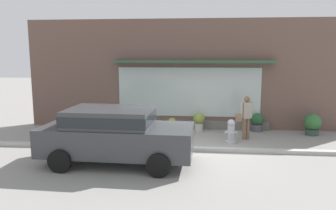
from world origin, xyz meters
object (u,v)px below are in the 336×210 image
potted_plant_window_left (199,121)px  potted_plant_doorstep (257,122)px  parked_car_dark_gray (115,132)px  potted_plant_trailing_edge (312,124)px  fire_hydrant (231,131)px  potted_plant_by_entrance (172,124)px  pedestrian_with_handbag (246,115)px

potted_plant_window_left → potted_plant_doorstep: (2.36, 0.24, -0.05)m
parked_car_dark_gray → potted_plant_window_left: bearing=62.2°
potted_plant_window_left → potted_plant_trailing_edge: bearing=-2.6°
fire_hydrant → potted_plant_trailing_edge: bearing=23.8°
parked_car_dark_gray → potted_plant_by_entrance: bearing=73.8°
parked_car_dark_gray → fire_hydrant: bearing=37.6°
potted_plant_doorstep → fire_hydrant: bearing=-123.2°
parked_car_dark_gray → potted_plant_trailing_edge: 7.82m
potted_plant_trailing_edge → potted_plant_doorstep: potted_plant_trailing_edge is taller
parked_car_dark_gray → potted_plant_trailing_edge: (6.74, 3.94, -0.47)m
fire_hydrant → potted_plant_by_entrance: bearing=147.1°
fire_hydrant → potted_plant_trailing_edge: (3.23, 1.43, 0.02)m
fire_hydrant → potted_plant_window_left: bearing=124.9°
potted_plant_by_entrance → pedestrian_with_handbag: bearing=-18.2°
pedestrian_with_handbag → potted_plant_window_left: pedestrian_with_handbag is taller
potted_plant_trailing_edge → potted_plant_by_entrance: potted_plant_trailing_edge is taller
fire_hydrant → potted_plant_doorstep: 2.23m
potted_plant_by_entrance → fire_hydrant: bearing=-32.9°
fire_hydrant → pedestrian_with_handbag: size_ratio=0.53×
pedestrian_with_handbag → potted_plant_window_left: 2.09m
potted_plant_window_left → potted_plant_by_entrance: 1.10m
potted_plant_window_left → potted_plant_by_entrance: (-1.08, -0.20, -0.14)m
fire_hydrant → potted_plant_trailing_edge: fire_hydrant is taller
fire_hydrant → potted_plant_by_entrance: size_ratio=1.46×
potted_plant_doorstep → potted_plant_by_entrance: size_ratio=1.28×
fire_hydrant → potted_plant_trailing_edge: 3.53m
fire_hydrant → potted_plant_by_entrance: 2.64m
potted_plant_window_left → potted_plant_doorstep: 2.37m
potted_plant_window_left → potted_plant_by_entrance: potted_plant_window_left is taller
potted_plant_doorstep → pedestrian_with_handbag: bearing=-115.9°
pedestrian_with_handbag → potted_plant_doorstep: pedestrian_with_handbag is taller
potted_plant_doorstep → potted_plant_by_entrance: 3.46m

